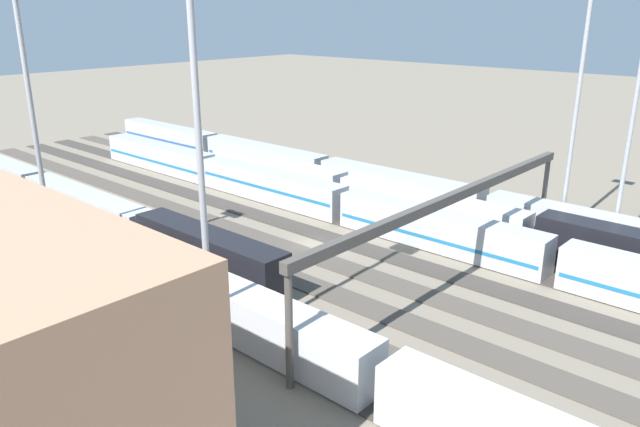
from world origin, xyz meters
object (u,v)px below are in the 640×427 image
object	(u,v)px
train_on_track_6	(77,204)
train_on_track_2	(419,225)
train_on_track_0	(398,188)
light_mast_1	(195,87)
train_on_track_7	(142,266)
light_mast_0	(584,49)
signal_gantry	(454,204)
train_on_track_1	(416,206)
light_mast_3	(29,93)

from	to	relation	value
train_on_track_6	train_on_track_2	bearing A→B (deg)	-148.87
train_on_track_0	light_mast_1	bearing A→B (deg)	105.93
train_on_track_7	light_mast_0	distance (m)	46.76
train_on_track_6	signal_gantry	bearing A→B (deg)	-163.05
light_mast_0	train_on_track_0	bearing A→B (deg)	7.26
train_on_track_1	train_on_track_0	bearing A→B (deg)	-39.76
train_on_track_2	light_mast_0	world-z (taller)	light_mast_0
train_on_track_0	train_on_track_6	bearing A→B (deg)	51.97
train_on_track_1	light_mast_0	size ratio (longest dim) A/B	2.14
train_on_track_7	light_mast_1	distance (m)	21.42
train_on_track_6	light_mast_0	distance (m)	56.65
train_on_track_1	signal_gantry	bearing A→B (deg)	132.71
train_on_track_2	train_on_track_7	bearing A→B (deg)	64.38
light_mast_0	light_mast_1	size ratio (longest dim) A/B	1.05
train_on_track_0	signal_gantry	distance (m)	25.44
light_mast_3	signal_gantry	distance (m)	36.60
train_on_track_2	train_on_track_0	size ratio (longest dim) A/B	0.96
train_on_track_6	light_mast_1	distance (m)	38.96
train_on_track_1	train_on_track_6	xyz separation A→B (m)	(29.48, 25.00, -0.02)
train_on_track_1	train_on_track_0	world-z (taller)	train_on_track_1
light_mast_3	train_on_track_6	bearing A→B (deg)	-35.00
train_on_track_2	train_on_track_0	distance (m)	13.90
light_mast_1	train_on_track_6	bearing A→B (deg)	-13.22
light_mast_0	signal_gantry	xyz separation A→B (m)	(2.05, 20.00, -11.64)
train_on_track_2	light_mast_1	distance (m)	32.63
train_on_track_7	train_on_track_6	world-z (taller)	same
train_on_track_2	train_on_track_6	bearing A→B (deg)	31.13
train_on_track_1	signal_gantry	distance (m)	17.92
train_on_track_7	signal_gantry	distance (m)	27.09
train_on_track_1	light_mast_0	world-z (taller)	light_mast_0
train_on_track_0	light_mast_1	world-z (taller)	light_mast_1
train_on_track_2	light_mast_0	size ratio (longest dim) A/B	3.71
light_mast_0	train_on_track_6	bearing A→B (deg)	37.04
train_on_track_1	light_mast_0	bearing A→B (deg)	-151.11
light_mast_1	signal_gantry	xyz separation A→B (m)	(-6.69, -20.56, -10.91)
train_on_track_0	signal_gantry	size ratio (longest dim) A/B	3.00
train_on_track_7	light_mast_1	xyz separation A→B (m)	(-13.20, 3.06, 16.58)
train_on_track_6	light_mast_1	xyz separation A→B (m)	(-34.33, 8.06, 16.56)
train_on_track_1	signal_gantry	xyz separation A→B (m)	(-11.54, 12.50, 5.62)
train_on_track_6	signal_gantry	world-z (taller)	signal_gantry
train_on_track_7	train_on_track_6	distance (m)	21.71
light_mast_0	signal_gantry	bearing A→B (deg)	84.16
light_mast_1	light_mast_3	world-z (taller)	light_mast_1
train_on_track_7	light_mast_0	xyz separation A→B (m)	(-21.93, -37.50, 17.31)
train_on_track_2	train_on_track_1	xyz separation A→B (m)	(3.64, -5.00, 0.06)
train_on_track_7	light_mast_0	bearing A→B (deg)	-120.33
light_mast_3	signal_gantry	xyz separation A→B (m)	(-28.45, -21.30, -8.76)
light_mast_1	train_on_track_0	bearing A→B (deg)	-74.07
light_mast_1	signal_gantry	bearing A→B (deg)	-108.01
train_on_track_6	light_mast_3	bearing A→B (deg)	145.00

